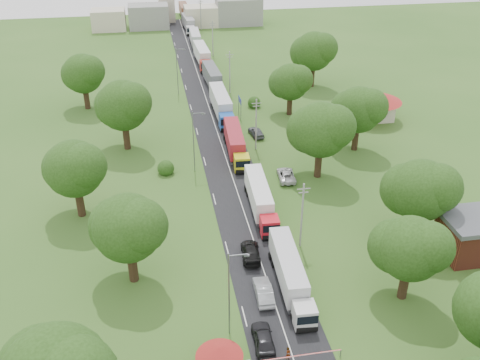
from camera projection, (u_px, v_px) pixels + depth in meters
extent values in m
plane|color=#2F551C|center=(247.00, 220.00, 72.18)|extent=(260.00, 260.00, 0.00)
cube|color=black|center=(225.00, 154.00, 89.33)|extent=(8.00, 200.00, 0.04)
cylinder|color=red|center=(295.00, 356.00, 50.24)|extent=(9.00, 0.12, 0.12)
cylinder|color=slate|center=(341.00, 353.00, 51.16)|extent=(0.10, 0.10, 1.00)
cone|color=maroon|center=(219.00, 352.00, 48.22)|extent=(4.40, 4.40, 1.10)
cylinder|color=slate|center=(241.00, 110.00, 100.97)|extent=(0.12, 0.12, 4.00)
cylinder|color=slate|center=(239.00, 106.00, 103.03)|extent=(0.12, 0.12, 4.00)
cube|color=navy|center=(240.00, 100.00, 101.21)|extent=(0.06, 3.00, 1.00)
cube|color=silver|center=(240.00, 100.00, 101.21)|extent=(0.07, 3.10, 0.06)
cylinder|color=gray|center=(302.00, 216.00, 64.79)|extent=(0.24, 0.24, 9.00)
cube|color=gray|center=(304.00, 189.00, 62.92)|extent=(1.60, 0.10, 0.10)
cube|color=gray|center=(303.00, 193.00, 63.17)|extent=(1.20, 0.10, 0.10)
cylinder|color=gray|center=(256.00, 125.00, 88.81)|extent=(0.24, 0.24, 9.00)
cube|color=gray|center=(256.00, 103.00, 86.94)|extent=(1.60, 0.10, 0.10)
cube|color=gray|center=(256.00, 106.00, 87.18)|extent=(1.20, 0.10, 0.10)
cylinder|color=gray|center=(230.00, 72.00, 112.82)|extent=(0.24, 0.24, 9.00)
cube|color=gray|center=(230.00, 55.00, 110.96)|extent=(1.60, 0.10, 0.10)
cube|color=gray|center=(230.00, 57.00, 111.20)|extent=(1.20, 0.10, 0.10)
cylinder|color=gray|center=(213.00, 39.00, 136.84)|extent=(0.24, 0.24, 9.00)
cube|color=gray|center=(212.00, 23.00, 134.97)|extent=(1.60, 0.10, 0.10)
cube|color=gray|center=(212.00, 25.00, 135.22)|extent=(1.20, 0.10, 0.10)
cylinder|color=gray|center=(201.00, 15.00, 160.86)|extent=(0.24, 0.24, 9.00)
cube|color=gray|center=(200.00, 2.00, 158.99)|extent=(1.60, 0.10, 0.10)
cube|color=gray|center=(200.00, 3.00, 159.24)|extent=(1.20, 0.10, 0.10)
cylinder|color=slate|center=(229.00, 295.00, 51.74)|extent=(0.16, 0.16, 10.00)
cube|color=slate|center=(238.00, 255.00, 49.56)|extent=(1.80, 0.10, 0.10)
cube|color=slate|center=(247.00, 256.00, 49.76)|extent=(0.50, 0.22, 0.15)
cylinder|color=slate|center=(194.00, 142.00, 81.76)|extent=(0.16, 0.16, 10.00)
cube|color=slate|center=(198.00, 113.00, 79.58)|extent=(1.80, 0.10, 0.10)
cube|color=slate|center=(204.00, 114.00, 79.78)|extent=(0.50, 0.22, 0.15)
cylinder|color=slate|center=(177.00, 72.00, 111.78)|extent=(0.16, 0.16, 10.00)
cube|color=slate|center=(180.00, 49.00, 109.61)|extent=(1.80, 0.10, 0.10)
cube|color=slate|center=(184.00, 50.00, 109.80)|extent=(0.50, 0.22, 0.15)
cylinder|color=#382616|center=(404.00, 283.00, 57.90)|extent=(1.04, 1.04, 3.85)
sphere|color=#1D380F|center=(411.00, 248.00, 55.60)|extent=(7.00, 7.00, 7.00)
sphere|color=#1D380F|center=(428.00, 247.00, 54.56)|extent=(5.50, 5.50, 5.50)
sphere|color=#1D380F|center=(396.00, 246.00, 56.77)|extent=(6.00, 6.00, 6.00)
cylinder|color=#382616|center=(414.00, 225.00, 67.29)|extent=(1.08, 1.08, 4.20)
sphere|color=#1D380F|center=(421.00, 190.00, 64.78)|extent=(7.70, 7.70, 7.70)
sphere|color=#1D380F|center=(437.00, 188.00, 63.63)|extent=(6.05, 6.05, 6.05)
sphere|color=#1D380F|center=(407.00, 189.00, 66.06)|extent=(6.60, 6.60, 6.60)
cylinder|color=#382616|center=(318.00, 163.00, 81.59)|extent=(1.12, 1.12, 4.55)
sphere|color=#1D380F|center=(321.00, 130.00, 78.85)|extent=(8.40, 8.40, 8.40)
sphere|color=#1D380F|center=(334.00, 127.00, 77.61)|extent=(6.60, 6.60, 6.60)
sphere|color=#1D380F|center=(310.00, 130.00, 80.25)|extent=(7.20, 7.20, 7.20)
cylinder|color=#382616|center=(355.00, 138.00, 89.90)|extent=(1.08, 1.08, 4.20)
sphere|color=#1D380F|center=(359.00, 110.00, 87.38)|extent=(7.70, 7.70, 7.70)
sphere|color=#1D380F|center=(370.00, 107.00, 86.24)|extent=(6.05, 6.05, 6.05)
sphere|color=#1D380F|center=(349.00, 110.00, 88.66)|extent=(6.60, 6.60, 6.60)
cylinder|color=#382616|center=(290.00, 105.00, 103.51)|extent=(1.04, 1.04, 3.85)
sphere|color=#1D380F|center=(291.00, 82.00, 101.21)|extent=(7.00, 7.00, 7.00)
sphere|color=#1D380F|center=(299.00, 79.00, 100.18)|extent=(5.50, 5.50, 5.50)
sphere|color=#1D380F|center=(284.00, 83.00, 102.38)|extent=(6.00, 6.00, 6.00)
cylinder|color=#382616|center=(312.00, 76.00, 117.56)|extent=(1.12, 1.12, 4.55)
sphere|color=#1D380F|center=(314.00, 51.00, 114.82)|extent=(8.40, 8.40, 8.40)
sphere|color=#1D380F|center=(322.00, 48.00, 113.58)|extent=(6.60, 6.60, 6.60)
sphere|color=#1D380F|center=(306.00, 52.00, 116.22)|extent=(7.20, 7.20, 7.20)
cylinder|color=#382616|center=(133.00, 265.00, 60.31)|extent=(1.08, 1.08, 4.20)
sphere|color=#1D380F|center=(128.00, 228.00, 57.79)|extent=(7.70, 7.70, 7.70)
sphere|color=#1D380F|center=(140.00, 226.00, 56.65)|extent=(6.05, 6.05, 6.05)
sphere|color=#1D380F|center=(118.00, 226.00, 59.07)|extent=(6.60, 6.60, 6.60)
cylinder|color=#382616|center=(80.00, 202.00, 72.12)|extent=(1.08, 1.08, 4.20)
sphere|color=#1D380F|center=(74.00, 169.00, 69.60)|extent=(7.70, 7.70, 7.70)
sphere|color=#1D380F|center=(83.00, 166.00, 68.46)|extent=(6.05, 6.05, 6.05)
sphere|color=#1D380F|center=(67.00, 168.00, 70.89)|extent=(6.60, 6.60, 6.60)
cylinder|color=#382616|center=(126.00, 136.00, 90.09)|extent=(1.12, 1.12, 4.55)
sphere|color=#1D380F|center=(123.00, 105.00, 87.35)|extent=(8.40, 8.40, 8.40)
sphere|color=#1D380F|center=(132.00, 102.00, 86.11)|extent=(6.60, 6.60, 6.60)
sphere|color=#1D380F|center=(116.00, 106.00, 88.75)|extent=(7.20, 7.20, 7.20)
cylinder|color=#382616|center=(87.00, 99.00, 106.13)|extent=(1.08, 1.08, 4.20)
sphere|color=#1D380F|center=(83.00, 74.00, 103.61)|extent=(7.70, 7.70, 7.70)
sphere|color=#1D380F|center=(89.00, 71.00, 102.47)|extent=(6.05, 6.05, 6.05)
sphere|color=#1D380F|center=(78.00, 74.00, 104.90)|extent=(6.60, 6.60, 6.60)
cube|color=maroon|center=(476.00, 237.00, 64.67)|extent=(8.00, 6.00, 4.60)
cube|color=#47494F|center=(480.00, 219.00, 63.39)|extent=(8.60, 6.60, 0.60)
cube|color=beige|center=(373.00, 109.00, 101.44)|extent=(7.00, 5.00, 4.00)
cone|color=maroon|center=(375.00, 95.00, 100.02)|extent=(10.08, 10.08, 1.80)
cube|color=gray|center=(149.00, 16.00, 163.31)|extent=(12.00, 8.00, 7.00)
cube|color=beige|center=(201.00, 16.00, 165.96)|extent=(10.00, 8.00, 6.00)
cube|color=gray|center=(239.00, 11.00, 167.28)|extent=(14.00, 8.00, 8.00)
cube|color=beige|center=(109.00, 20.00, 161.74)|extent=(10.00, 8.00, 6.00)
cube|color=beige|center=(167.00, 9.00, 170.83)|extent=(5.00, 5.00, 8.00)
cube|color=silver|center=(304.00, 315.00, 54.33)|extent=(2.37, 2.37, 2.37)
cube|color=black|center=(308.00, 320.00, 53.19)|extent=(2.18, 0.12, 1.04)
cube|color=slate|center=(307.00, 329.00, 53.86)|extent=(2.09, 0.35, 0.33)
cube|color=slate|center=(288.00, 279.00, 60.39)|extent=(2.68, 10.98, 0.28)
cube|color=silver|center=(288.00, 265.00, 59.80)|extent=(2.88, 11.27, 2.84)
cylinder|color=black|center=(306.00, 328.00, 54.09)|extent=(2.22, 0.95, 0.95)
cylinder|color=black|center=(302.00, 316.00, 55.55)|extent=(2.22, 0.95, 0.95)
cylinder|color=black|center=(281.00, 262.00, 63.35)|extent=(2.22, 0.95, 0.95)
cylinder|color=black|center=(278.00, 255.00, 64.57)|extent=(2.22, 0.95, 0.95)
cube|color=red|center=(270.00, 226.00, 68.21)|extent=(2.41, 2.41, 2.40)
cube|color=black|center=(272.00, 229.00, 67.05)|extent=(2.20, 0.12, 1.06)
cube|color=slate|center=(271.00, 237.00, 67.73)|extent=(2.12, 0.35, 0.34)
cube|color=slate|center=(259.00, 204.00, 74.35)|extent=(2.71, 11.12, 0.29)
cube|color=silver|center=(259.00, 192.00, 73.74)|extent=(2.92, 11.42, 2.88)
cylinder|color=black|center=(271.00, 236.00, 67.96)|extent=(2.25, 0.96, 0.96)
cylinder|color=black|center=(268.00, 229.00, 69.44)|extent=(2.25, 0.96, 0.96)
cylinder|color=black|center=(254.00, 193.00, 77.34)|extent=(2.25, 0.96, 0.96)
cylinder|color=black|center=(252.00, 188.00, 78.58)|extent=(2.25, 0.96, 0.96)
cube|color=gold|center=(242.00, 163.00, 83.36)|extent=(2.48, 2.48, 2.45)
cube|color=black|center=(243.00, 164.00, 82.18)|extent=(2.25, 0.15, 1.08)
cube|color=slate|center=(243.00, 172.00, 82.88)|extent=(2.17, 0.37, 0.34)
cube|color=slate|center=(235.00, 148.00, 89.63)|extent=(2.90, 11.38, 0.29)
cube|color=maroon|center=(234.00, 138.00, 89.02)|extent=(3.11, 11.69, 2.94)
cylinder|color=black|center=(243.00, 171.00, 83.11)|extent=(2.30, 0.98, 0.98)
cylinder|color=black|center=(241.00, 166.00, 84.63)|extent=(2.30, 0.98, 0.98)
cylinder|color=black|center=(231.00, 141.00, 92.70)|extent=(2.30, 0.98, 0.98)
cylinder|color=black|center=(230.00, 137.00, 93.96)|extent=(2.30, 0.98, 0.98)
cube|color=#1B4EA5|center=(227.00, 121.00, 97.23)|extent=(2.61, 2.61, 2.69)
cube|color=black|center=(228.00, 122.00, 95.92)|extent=(2.48, 0.05, 1.19)
cube|color=slate|center=(228.00, 129.00, 96.69)|extent=(2.37, 0.27, 0.38)
cube|color=slate|center=(221.00, 110.00, 104.12)|extent=(2.61, 12.42, 0.32)
cube|color=silver|center=(220.00, 100.00, 103.45)|extent=(2.83, 12.75, 3.23)
cylinder|color=black|center=(227.00, 129.00, 96.95)|extent=(2.53, 1.08, 1.08)
cylinder|color=black|center=(226.00, 125.00, 98.61)|extent=(2.53, 1.08, 1.08)
cylinder|color=black|center=(218.00, 105.00, 107.49)|extent=(2.53, 1.08, 1.08)
cylinder|color=black|center=(217.00, 102.00, 108.88)|extent=(2.53, 1.08, 1.08)
cube|color=#BCBCBC|center=(216.00, 90.00, 112.04)|extent=(2.52, 2.52, 2.51)
cube|color=black|center=(217.00, 90.00, 110.82)|extent=(2.31, 0.13, 1.10)
cube|color=slate|center=(217.00, 96.00, 111.54)|extent=(2.22, 0.35, 0.35)
cube|color=slate|center=(212.00, 83.00, 118.45)|extent=(2.84, 11.63, 0.30)
cube|color=#4F5155|center=(212.00, 74.00, 117.82)|extent=(3.06, 11.94, 3.01)
cylinder|color=black|center=(217.00, 96.00, 111.78)|extent=(2.36, 1.00, 1.00)
cylinder|color=black|center=(216.00, 93.00, 113.33)|extent=(2.36, 1.00, 1.00)
cylinder|color=black|center=(210.00, 79.00, 121.59)|extent=(2.36, 1.00, 1.00)
cylinder|color=black|center=(209.00, 77.00, 122.88)|extent=(2.36, 1.00, 1.00)
cube|color=#A32319|center=(206.00, 66.00, 126.11)|extent=(2.61, 2.61, 2.62)
cube|color=black|center=(206.00, 66.00, 124.85)|extent=(2.41, 0.11, 1.15)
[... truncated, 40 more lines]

